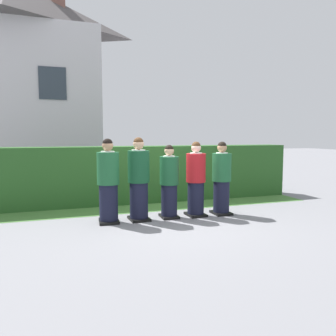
{
  "coord_description": "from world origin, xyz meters",
  "views": [
    {
      "loc": [
        -2.23,
        -6.58,
        1.73
      ],
      "look_at": [
        0.0,
        0.0,
        1.05
      ],
      "focal_mm": 36.04,
      "sensor_mm": 36.0,
      "label": 1
    }
  ],
  "objects_px": {
    "student_front_row_2": "(169,183)",
    "student_front_row_4": "(222,180)",
    "student_front_row_1": "(139,181)",
    "student_front_row_0": "(108,183)",
    "student_in_red_blazer": "(196,181)"
  },
  "relations": [
    {
      "from": "student_front_row_2",
      "to": "student_front_row_4",
      "type": "relative_size",
      "value": 0.96
    },
    {
      "from": "student_front_row_1",
      "to": "student_front_row_2",
      "type": "bearing_deg",
      "value": -0.76
    },
    {
      "from": "student_front_row_0",
      "to": "student_front_row_4",
      "type": "bearing_deg",
      "value": -1.55
    },
    {
      "from": "student_front_row_1",
      "to": "student_front_row_2",
      "type": "height_order",
      "value": "student_front_row_1"
    },
    {
      "from": "student_front_row_0",
      "to": "student_front_row_1",
      "type": "distance_m",
      "value": 0.62
    },
    {
      "from": "student_front_row_2",
      "to": "student_front_row_0",
      "type": "bearing_deg",
      "value": 179.83
    },
    {
      "from": "student_front_row_1",
      "to": "student_front_row_2",
      "type": "distance_m",
      "value": 0.65
    },
    {
      "from": "student_front_row_1",
      "to": "student_front_row_0",
      "type": "bearing_deg",
      "value": -179.56
    },
    {
      "from": "student_in_red_blazer",
      "to": "student_front_row_4",
      "type": "bearing_deg",
      "value": -3.5
    },
    {
      "from": "student_front_row_2",
      "to": "student_front_row_4",
      "type": "xyz_separation_m",
      "value": [
        1.19,
        -0.06,
        0.03
      ]
    },
    {
      "from": "student_front_row_1",
      "to": "student_in_red_blazer",
      "type": "height_order",
      "value": "student_front_row_1"
    },
    {
      "from": "student_in_red_blazer",
      "to": "student_front_row_0",
      "type": "bearing_deg",
      "value": 179.08
    },
    {
      "from": "student_front_row_0",
      "to": "student_front_row_2",
      "type": "distance_m",
      "value": 1.27
    },
    {
      "from": "student_front_row_0",
      "to": "student_front_row_2",
      "type": "height_order",
      "value": "student_front_row_0"
    },
    {
      "from": "student_front_row_1",
      "to": "student_front_row_4",
      "type": "xyz_separation_m",
      "value": [
        1.84,
        -0.07,
        -0.05
      ]
    }
  ]
}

